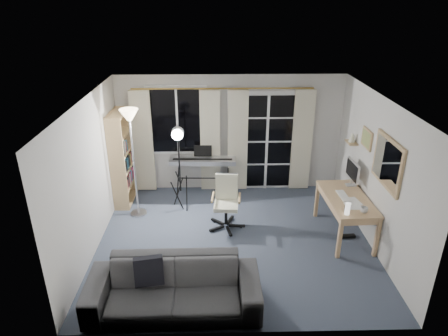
# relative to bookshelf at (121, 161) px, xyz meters

# --- Properties ---
(floor) EXTENTS (4.50, 4.00, 0.02)m
(floor) POSITION_rel_bookshelf_xyz_m (2.12, -1.44, -0.88)
(floor) COLOR #373F50
(floor) RESTS_ON ground
(window) EXTENTS (1.20, 0.08, 1.40)m
(window) POSITION_rel_bookshelf_xyz_m (1.07, 0.53, 0.63)
(window) COLOR white
(window) RESTS_ON floor
(french_door) EXTENTS (1.32, 0.09, 2.11)m
(french_door) POSITION_rel_bookshelf_xyz_m (2.87, 0.53, 0.16)
(french_door) COLOR white
(french_door) RESTS_ON floor
(curtains) EXTENTS (3.60, 0.07, 2.13)m
(curtains) POSITION_rel_bookshelf_xyz_m (1.98, 0.44, 0.23)
(curtains) COLOR gold
(curtains) RESTS_ON floor
(bookshelf) EXTENTS (0.31, 0.85, 1.83)m
(bookshelf) POSITION_rel_bookshelf_xyz_m (0.00, 0.00, 0.00)
(bookshelf) COLOR #A38256
(bookshelf) RESTS_ON floor
(torchiere_lamp) EXTENTS (0.37, 0.37, 2.03)m
(torchiere_lamp) POSITION_rel_bookshelf_xyz_m (0.36, -0.53, 0.77)
(torchiere_lamp) COLOR #B2B2B7
(torchiere_lamp) RESTS_ON floor
(keyboard_piano) EXTENTS (1.33, 0.67, 0.96)m
(keyboard_piano) POSITION_rel_bookshelf_xyz_m (1.57, 0.26, -0.14)
(keyboard_piano) COLOR black
(keyboard_piano) RESTS_ON floor
(studio_light) EXTENTS (0.29, 0.34, 1.69)m
(studio_light) POSITION_rel_bookshelf_xyz_m (1.16, -0.39, 0.49)
(studio_light) COLOR black
(studio_light) RESTS_ON floor
(office_chair) EXTENTS (0.64, 0.66, 0.95)m
(office_chair) POSITION_rel_bookshelf_xyz_m (2.01, -0.93, -0.31)
(office_chair) COLOR black
(office_chair) RESTS_ON floor
(desk) EXTENTS (0.73, 1.37, 0.72)m
(desk) POSITION_rel_bookshelf_xyz_m (4.00, -1.31, -0.24)
(desk) COLOR tan
(desk) RESTS_ON floor
(monitor) EXTENTS (0.18, 0.52, 0.45)m
(monitor) POSITION_rel_bookshelf_xyz_m (4.20, -0.86, 0.13)
(monitor) COLOR silver
(monitor) RESTS_ON desk
(desk_clutter) EXTENTS (0.41, 0.83, 0.91)m
(desk_clutter) POSITION_rel_bookshelf_xyz_m (3.95, -1.54, -0.30)
(desk_clutter) COLOR white
(desk_clutter) RESTS_ON desk
(mug) EXTENTS (0.12, 0.10, 0.12)m
(mug) POSITION_rel_bookshelf_xyz_m (4.10, -1.81, -0.09)
(mug) COLOR silver
(mug) RESTS_ON desk
(wall_mirror) EXTENTS (0.04, 0.94, 0.74)m
(wall_mirror) POSITION_rel_bookshelf_xyz_m (4.34, -1.79, 0.68)
(wall_mirror) COLOR #A38256
(wall_mirror) RESTS_ON floor
(framed_print) EXTENTS (0.03, 0.42, 0.32)m
(framed_print) POSITION_rel_bookshelf_xyz_m (4.35, -0.89, 0.73)
(framed_print) COLOR #A38256
(framed_print) RESTS_ON floor
(wall_shelf) EXTENTS (0.16, 0.30, 0.18)m
(wall_shelf) POSITION_rel_bookshelf_xyz_m (4.28, -0.39, 0.54)
(wall_shelf) COLOR #A38256
(wall_shelf) RESTS_ON floor
(sofa) EXTENTS (2.25, 0.68, 0.88)m
(sofa) POSITION_rel_bookshelf_xyz_m (1.26, -2.99, -0.43)
(sofa) COLOR #333336
(sofa) RESTS_ON floor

